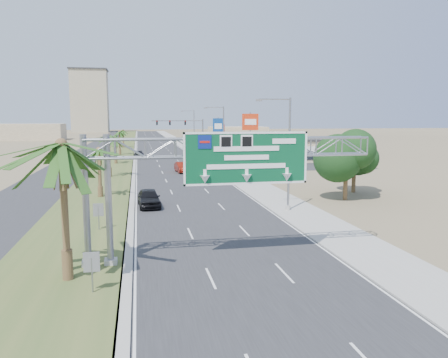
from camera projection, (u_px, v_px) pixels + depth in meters
name	position (u px, v px, depth m)	size (l,w,h in m)	color
ground	(294.00, 342.00, 16.24)	(600.00, 600.00, 0.00)	#8C7A59
road	(158.00, 147.00, 123.10)	(12.00, 300.00, 0.02)	#28282B
sidewalk_right	(188.00, 147.00, 124.72)	(4.00, 300.00, 0.10)	#9E9B93
median_grass	(122.00, 147.00, 121.18)	(7.00, 300.00, 0.12)	#3F5525
opposing_road	(96.00, 148.00, 119.85)	(8.00, 300.00, 0.02)	#28282B
sign_gantry	(218.00, 157.00, 24.83)	(16.75, 1.24, 7.50)	gray
palm_near	(61.00, 146.00, 21.28)	(5.70, 5.70, 8.35)	brown
palm_row_b	(99.00, 151.00, 44.82)	(3.99, 3.99, 5.95)	brown
palm_row_c	(109.00, 137.00, 60.26)	(3.99, 3.99, 6.75)	brown
palm_row_d	(115.00, 139.00, 77.92)	(3.99, 3.99, 5.45)	brown
palm_row_e	(119.00, 132.00, 96.29)	(3.99, 3.99, 6.15)	brown
palm_row_f	(123.00, 131.00, 120.63)	(3.99, 3.99, 5.75)	brown
streetlight_near	(287.00, 159.00, 38.35)	(3.27, 0.44, 10.00)	gray
streetlight_mid	(222.00, 141.00, 67.50)	(3.27, 0.44, 10.00)	gray
streetlight_far	(193.00, 133.00, 102.47)	(3.27, 0.44, 10.00)	gray
signal_mast	(193.00, 135.00, 86.47)	(10.28, 0.71, 8.00)	gray
store_building	(283.00, 150.00, 84.29)	(18.00, 10.00, 4.00)	tan
oak_near	(347.00, 155.00, 43.73)	(4.50, 4.50, 6.80)	brown
oak_far	(355.00, 158.00, 48.29)	(3.50, 3.50, 5.60)	brown
median_signback_a	(92.00, 265.00, 20.37)	(0.75, 0.08, 2.08)	gray
median_signback_b	(98.00, 212.00, 31.89)	(0.75, 0.08, 2.08)	gray
tower_distant	(90.00, 101.00, 250.55)	(20.00, 16.00, 35.00)	#B6A98A
building_distant_left	(30.00, 132.00, 162.65)	(24.00, 14.00, 6.00)	tan
building_distant_right	(238.00, 134.00, 157.64)	(20.00, 12.00, 5.00)	tan
car_left_lane	(149.00, 198.00, 40.74)	(1.97, 4.89, 1.67)	black
car_mid_lane	(182.00, 167.00, 66.34)	(1.65, 4.74, 1.56)	#681209
car_right_lane	(204.00, 164.00, 72.26)	(2.29, 4.97, 1.38)	gray
car_far	(139.00, 155.00, 89.04)	(2.02, 4.97, 1.44)	black
pole_sign_red_near	(250.00, 126.00, 64.24)	(2.42, 0.70, 9.06)	gray
pole_sign_blue	(218.00, 128.00, 83.50)	(2.02, 0.56, 8.35)	gray
pole_sign_red_far	(219.00, 131.00, 84.96)	(2.21, 0.44, 7.18)	gray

